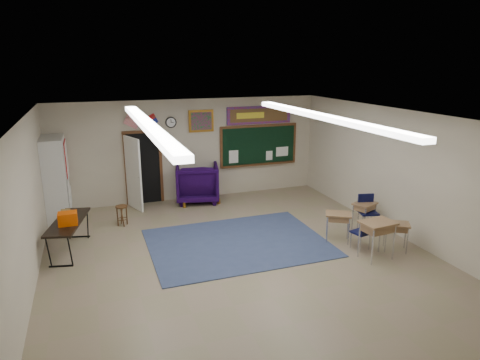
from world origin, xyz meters
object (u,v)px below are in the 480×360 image
object	(u,v)px
wingback_armchair	(197,182)
student_desk_front_right	(364,214)
student_desk_front_left	(338,226)
wooden_stool	(122,215)
folding_table	(69,235)

from	to	relation	value
wingback_armchair	student_desk_front_right	distance (m)	4.90
student_desk_front_left	wooden_stool	bearing A→B (deg)	179.70
student_desk_front_left	folding_table	distance (m)	6.03
folding_table	wooden_stool	bearing A→B (deg)	58.30
student_desk_front_right	folding_table	world-z (taller)	folding_table
wingback_armchair	student_desk_front_right	bearing A→B (deg)	146.34
student_desk_front_left	student_desk_front_right	xyz separation A→B (m)	(1.04, 0.45, -0.01)
wingback_armchair	folding_table	xyz separation A→B (m)	(-3.51, -2.51, -0.18)
wingback_armchair	wooden_stool	distance (m)	2.66
student_desk_front_right	wooden_stool	distance (m)	6.10
student_desk_front_left	student_desk_front_right	size ratio (longest dim) A/B	1.04
student_desk_front_left	folding_table	size ratio (longest dim) A/B	0.39
student_desk_front_left	wooden_stool	world-z (taller)	student_desk_front_left
wingback_armchair	wooden_stool	world-z (taller)	wingback_armchair
student_desk_front_right	folding_table	size ratio (longest dim) A/B	0.38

